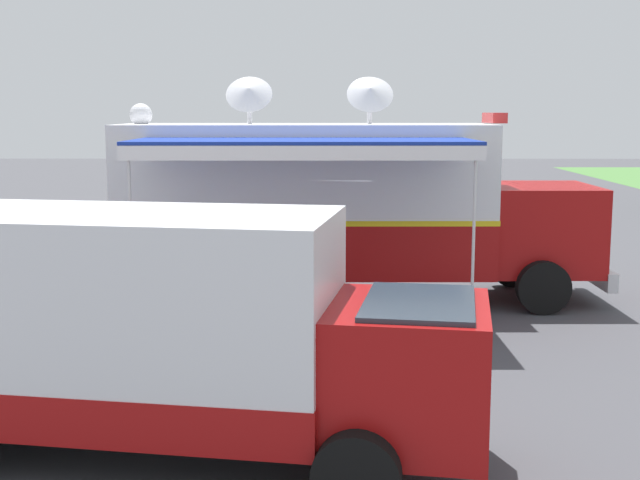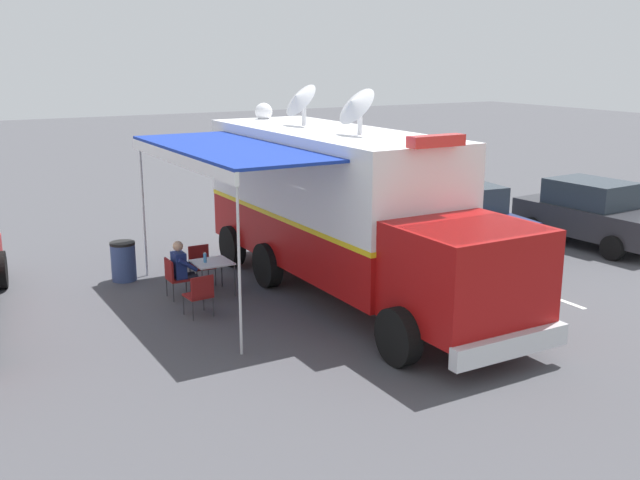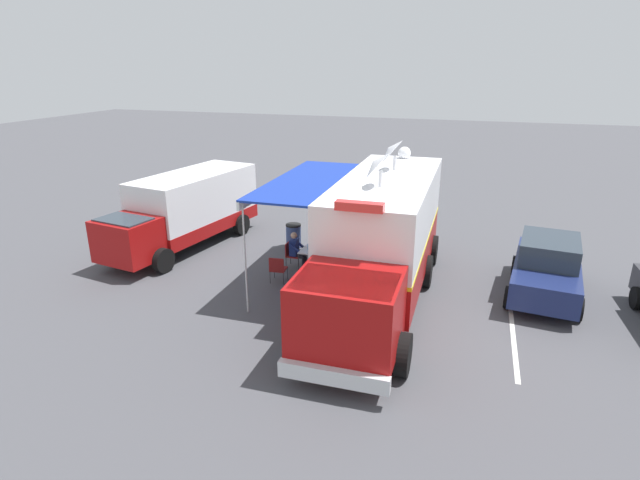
{
  "view_description": "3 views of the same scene",
  "coord_description": "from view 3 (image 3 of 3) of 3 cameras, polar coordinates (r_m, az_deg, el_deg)",
  "views": [
    {
      "loc": [
        16.71,
        0.4,
        3.77
      ],
      "look_at": [
        2.12,
        0.31,
        1.53
      ],
      "focal_mm": 47.66,
      "sensor_mm": 36.0,
      "label": 1
    },
    {
      "loc": [
        8.0,
        13.9,
        5.07
      ],
      "look_at": [
        0.12,
        -0.14,
        1.02
      ],
      "focal_mm": 41.44,
      "sensor_mm": 36.0,
      "label": 2
    },
    {
      "loc": [
        -2.5,
        14.3,
        6.66
      ],
      "look_at": [
        1.84,
        0.74,
        1.63
      ],
      "focal_mm": 28.38,
      "sensor_mm": 36.0,
      "label": 3
    }
  ],
  "objects": [
    {
      "name": "ground_plane",
      "position": [
        15.97,
        7.13,
        -5.34
      ],
      "size": [
        100.0,
        100.0,
        0.0
      ],
      "primitive_type": "plane",
      "color": "#47474C"
    },
    {
      "name": "folding_chair_spare_by_truck",
      "position": [
        16.06,
        -4.8,
        -3.11
      ],
      "size": [
        0.52,
        0.52,
        0.87
      ],
      "color": "maroon",
      "rests_on": "ground"
    },
    {
      "name": "water_bottle",
      "position": [
        16.85,
        -1.3,
        -0.76
      ],
      "size": [
        0.07,
        0.07,
        0.22
      ],
      "color": "#4C99D8",
      "rests_on": "folding_table"
    },
    {
      "name": "folding_chair_at_table",
      "position": [
        17.26,
        -3.24,
        -1.42
      ],
      "size": [
        0.48,
        0.48,
        0.87
      ],
      "color": "maroon",
      "rests_on": "ground"
    },
    {
      "name": "car_far_corner",
      "position": [
        16.49,
        24.21,
        -2.85
      ],
      "size": [
        2.38,
        4.38,
        1.76
      ],
      "color": "navy",
      "rests_on": "ground"
    },
    {
      "name": "folding_chair_beside_table",
      "position": [
        17.64,
        0.2,
        -0.92
      ],
      "size": [
        0.48,
        0.48,
        0.87
      ],
      "color": "maroon",
      "rests_on": "ground"
    },
    {
      "name": "traffic_cone",
      "position": [
        21.06,
        11.73,
        1.41
      ],
      "size": [
        0.36,
        0.36,
        0.58
      ],
      "color": "black",
      "rests_on": "ground"
    },
    {
      "name": "support_truck",
      "position": [
        19.67,
        -14.82,
        3.26
      ],
      "size": [
        3.18,
        7.04,
        2.7
      ],
      "color": "white",
      "rests_on": "ground"
    },
    {
      "name": "trash_bin",
      "position": [
        19.1,
        -3.01,
        0.49
      ],
      "size": [
        0.57,
        0.57,
        0.91
      ],
      "color": "#384C7F",
      "rests_on": "ground"
    },
    {
      "name": "seated_responder",
      "position": [
        17.15,
        -2.65,
        -1.05
      ],
      "size": [
        0.66,
        0.55,
        1.25
      ],
      "color": "navy",
      "rests_on": "ground"
    },
    {
      "name": "folding_table",
      "position": [
        16.84,
        -0.85,
        -1.35
      ],
      "size": [
        0.81,
        0.81,
        0.73
      ],
      "color": "silver",
      "rests_on": "ground"
    },
    {
      "name": "lot_stripe",
      "position": [
        14.34,
        20.91,
        -9.6
      ],
      "size": [
        0.17,
        4.8,
        0.01
      ],
      "primitive_type": "cube",
      "rotation": [
        0.0,
        0.0,
        0.01
      ],
      "color": "silver",
      "rests_on": "ground"
    },
    {
      "name": "command_truck",
      "position": [
        14.56,
        6.79,
        0.45
      ],
      "size": [
        4.93,
        9.51,
        4.53
      ],
      "color": "#9E0F0F",
      "rests_on": "ground"
    }
  ]
}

